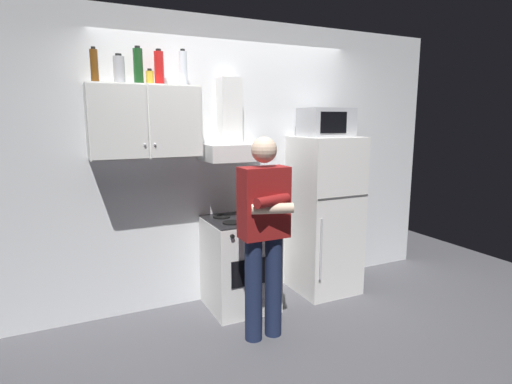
{
  "coord_description": "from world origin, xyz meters",
  "views": [
    {
      "loc": [
        -1.51,
        -3.15,
        1.77
      ],
      "look_at": [
        0.0,
        0.0,
        1.15
      ],
      "focal_mm": 28.83,
      "sensor_mm": 36.0,
      "label": 1
    }
  ],
  "objects": [
    {
      "name": "ground_plane",
      "position": [
        0.0,
        0.0,
        0.0
      ],
      "size": [
        7.0,
        7.0,
        0.0
      ],
      "primitive_type": "plane",
      "color": "#4C4C51"
    },
    {
      "name": "bottle_canister_steel",
      "position": [
        -1.03,
        0.34,
        2.16
      ],
      "size": [
        0.09,
        0.09,
        0.23
      ],
      "color": "#B2B5BA",
      "rests_on": "upper_cabinet"
    },
    {
      "name": "bottle_soda_red",
      "position": [
        -0.7,
        0.42,
        2.19
      ],
      "size": [
        0.08,
        0.08,
        0.3
      ],
      "color": "red",
      "rests_on": "upper_cabinet"
    },
    {
      "name": "bottle_wine_green",
      "position": [
        -0.88,
        0.38,
        2.19
      ],
      "size": [
        0.08,
        0.08,
        0.3
      ],
      "color": "#19471E",
      "rests_on": "upper_cabinet"
    },
    {
      "name": "bottle_beer_brown",
      "position": [
        -1.21,
        0.37,
        2.18
      ],
      "size": [
        0.06,
        0.06,
        0.27
      ],
      "color": "brown",
      "rests_on": "upper_cabinet"
    },
    {
      "name": "microwave",
      "position": [
        0.9,
        0.27,
        1.74
      ],
      "size": [
        0.48,
        0.37,
        0.28
      ],
      "color": "#B7BABF",
      "rests_on": "refrigerator"
    },
    {
      "name": "stove_oven",
      "position": [
        -0.05,
        0.25,
        0.43
      ],
      "size": [
        0.6,
        0.62,
        0.87
      ],
      "color": "white",
      "rests_on": "ground_plane"
    },
    {
      "name": "back_wall_tiled",
      "position": [
        0.0,
        0.6,
        1.35
      ],
      "size": [
        4.8,
        0.1,
        2.7
      ],
      "primitive_type": "cube",
      "color": "white",
      "rests_on": "ground_plane"
    },
    {
      "name": "bottle_spice_jar",
      "position": [
        -0.79,
        0.37,
        2.11
      ],
      "size": [
        0.06,
        0.06,
        0.13
      ],
      "color": "gold",
      "rests_on": "upper_cabinet"
    },
    {
      "name": "refrigerator",
      "position": [
        0.9,
        0.25,
        0.8
      ],
      "size": [
        0.6,
        0.62,
        1.6
      ],
      "color": "white",
      "rests_on": "ground_plane"
    },
    {
      "name": "person_standing",
      "position": [
        -0.1,
        -0.36,
        0.9
      ],
      "size": [
        0.38,
        0.33,
        1.64
      ],
      "color": "#192342",
      "rests_on": "ground_plane"
    },
    {
      "name": "upper_cabinet",
      "position": [
        -0.85,
        0.37,
        1.75
      ],
      "size": [
        0.9,
        0.37,
        0.6
      ],
      "color": "white"
    },
    {
      "name": "range_hood",
      "position": [
        -0.05,
        0.38,
        1.6
      ],
      "size": [
        0.6,
        0.44,
        0.75
      ],
      "color": "white"
    },
    {
      "name": "bottle_vodka_clear",
      "position": [
        -0.5,
        0.41,
        2.2
      ],
      "size": [
        0.07,
        0.07,
        0.31
      ],
      "color": "silver",
      "rests_on": "upper_cabinet"
    }
  ]
}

